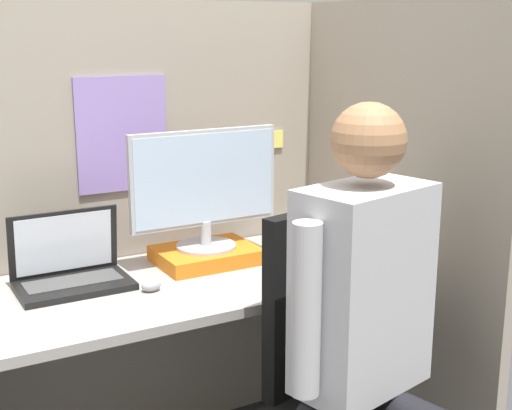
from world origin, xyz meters
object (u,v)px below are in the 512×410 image
at_px(paper_box, 206,255).
at_px(person, 370,328).
at_px(carrot_toy, 283,278).
at_px(coffee_mug, 296,230).
at_px(laptop, 71,272).
at_px(office_chair, 343,390).
at_px(monitor, 205,186).
at_px(stapler, 327,240).

distance_m(paper_box, person, 0.79).
height_order(paper_box, carrot_toy, paper_box).
height_order(carrot_toy, coffee_mug, coffee_mug).
relative_size(paper_box, person, 0.25).
bearing_deg(coffee_mug, carrot_toy, -127.60).
bearing_deg(laptop, office_chair, -48.48).
bearing_deg(coffee_mug, person, -110.69).
bearing_deg(carrot_toy, laptop, 151.63).
bearing_deg(carrot_toy, coffee_mug, 52.40).
relative_size(monitor, stapler, 3.74).
xyz_separation_m(office_chair, coffee_mug, (0.28, 0.68, 0.25)).
xyz_separation_m(laptop, carrot_toy, (0.57, -0.31, -0.02)).
relative_size(paper_box, monitor, 0.63).
xyz_separation_m(laptop, office_chair, (0.56, -0.63, -0.24)).
relative_size(stapler, coffee_mug, 1.39).
xyz_separation_m(laptop, coffee_mug, (0.84, 0.04, 0.00)).
xyz_separation_m(paper_box, stapler, (0.45, -0.06, 0.00)).
bearing_deg(paper_box, carrot_toy, -70.58).
relative_size(laptop, carrot_toy, 2.29).
xyz_separation_m(paper_box, carrot_toy, (0.11, -0.31, -0.00)).
distance_m(monitor, person, 0.82).
bearing_deg(person, office_chair, 76.90).
relative_size(carrot_toy, coffee_mug, 1.47).
xyz_separation_m(laptop, stapler, (0.90, -0.06, -0.02)).
relative_size(person, coffee_mug, 13.03).
relative_size(monitor, office_chair, 0.53).
xyz_separation_m(paper_box, monitor, (-0.00, 0.00, 0.24)).
bearing_deg(carrot_toy, paper_box, 109.42).
distance_m(paper_box, laptop, 0.46).
distance_m(stapler, coffee_mug, 0.12).
distance_m(office_chair, coffee_mug, 0.77).
relative_size(paper_box, office_chair, 0.33).
bearing_deg(person, coffee_mug, 69.31).
xyz_separation_m(stapler, office_chair, (-0.34, -0.58, -0.23)).
height_order(laptop, stapler, laptop).
xyz_separation_m(stapler, person, (-0.38, -0.72, 0.02)).
relative_size(monitor, carrot_toy, 3.53).
height_order(paper_box, coffee_mug, coffee_mug).
bearing_deg(monitor, coffee_mug, 4.88).
xyz_separation_m(paper_box, office_chair, (0.10, -0.64, -0.22)).
relative_size(monitor, laptop, 1.54).
distance_m(stapler, office_chair, 0.71).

